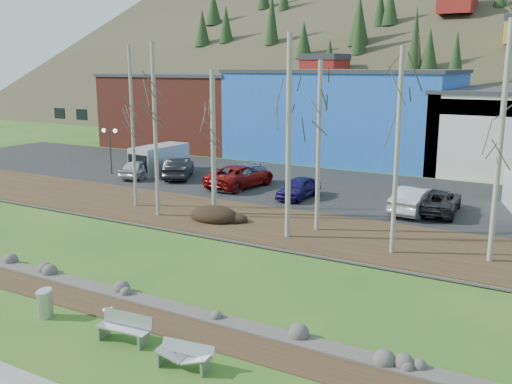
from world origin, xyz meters
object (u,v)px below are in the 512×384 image
Objects in this scene: car_2 at (240,176)px; car_4 at (299,188)px; litter_bin at (45,305)px; car_1 at (179,168)px; van_grey at (158,159)px; bench_intact at (125,328)px; car_5 at (415,200)px; seagull at (108,310)px; car_3 at (240,177)px; bench_damaged at (185,356)px; car_6 at (437,201)px; car_0 at (139,168)px; street_lamp at (110,138)px.

car_2 is 1.41× the size of car_4.
car_1 is at bearing 116.55° from litter_bin.
van_grey is (-8.64, 1.35, 0.31)m from car_2.
car_2 is 1.12× the size of van_grey.
car_1 is 1.20× the size of car_4.
bench_intact is 2.04× the size of litter_bin.
car_2 reaches higher than car_5.
litter_bin is at bearing -162.66° from seagull.
car_1 reaches higher than car_2.
van_grey is at bearing 172.03° from car_3.
seagull is at bearing 116.20° from car_2.
litter_bin reaches higher than seagull.
car_1 is at bearing 119.92° from bench_damaged.
litter_bin is 0.18× the size of car_6.
car_0 reaches higher than bench_intact.
bench_damaged is at bearing 121.89° from car_0.
bench_damaged is 28.43m from car_1.
litter_bin is at bearing 111.92° from car_0.
car_6 is at bearing 67.72° from litter_bin.
seagull is 24.61m from car_1.
car_6 is (13.88, -0.49, -0.08)m from car_2.
car_0 is 1.03× the size of car_4.
seagull is 0.09× the size of van_grey.
car_4 is 0.84× the size of car_5.
car_1 is at bearing 4.43° from street_lamp.
street_lamp is 0.69× the size of car_3.
car_1 is (-12.86, 20.97, 0.75)m from seagull.
car_3 is 5.23m from car_4.
bench_damaged is at bearing -34.54° from seagull.
litter_bin is 26.86m from van_grey.
street_lamp reaches higher than van_grey.
car_3 is (8.71, 0.80, 0.06)m from car_0.
car_2 is at bearing 132.64° from car_3.
car_0 is at bearing 125.86° from bench_damaged.
van_grey is (-13.78, 2.44, 0.41)m from car_4.
car_3 is at bearing -4.35° from street_lamp.
car_4 is 0.79× the size of car_6.
street_lamp reaches higher than bench_intact.
car_4 reaches higher than bench_intact.
seagull is at bearing -52.20° from van_grey.
car_6 reaches higher than bench_damaged.
car_2 is at bearing 92.88° from seagull.
seagull is 0.10× the size of car_5.
van_grey reaches higher than litter_bin.
car_5 reaches higher than car_0.
car_5 is (12.77, -1.16, -0.00)m from car_2.
car_1 is at bearing -0.88° from car_5.
litter_bin is at bearing 169.07° from bench_damaged.
seagull is at bearing -82.76° from car_4.
street_lamp is at bearing 129.74° from bench_damaged.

